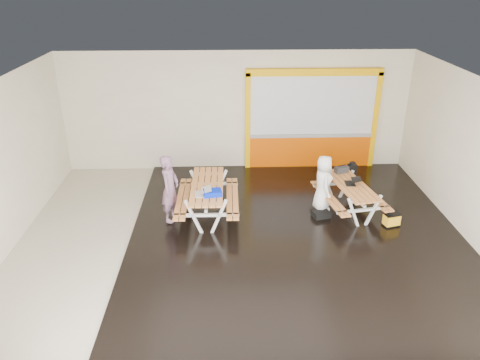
{
  "coord_description": "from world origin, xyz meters",
  "views": [
    {
      "loc": [
        -0.34,
        -8.96,
        5.57
      ],
      "look_at": [
        0.0,
        0.9,
        1.0
      ],
      "focal_mm": 34.5,
      "sensor_mm": 36.0,
      "label": 1
    }
  ],
  "objects_px": {
    "person_left": "(170,188)",
    "toolbox": "(342,170)",
    "picnic_table_left": "(207,193)",
    "fluke_bag": "(392,220)",
    "dark_case": "(321,214)",
    "picnic_table_right": "(350,191)",
    "laptop_right": "(352,182)",
    "laptop_left": "(202,192)",
    "person_right": "(323,183)",
    "backpack": "(352,170)",
    "blue_pouch": "(213,193)"
  },
  "relations": [
    {
      "from": "person_right",
      "to": "toolbox",
      "type": "distance_m",
      "value": 0.91
    },
    {
      "from": "person_right",
      "to": "dark_case",
      "type": "height_order",
      "value": "person_right"
    },
    {
      "from": "laptop_right",
      "to": "backpack",
      "type": "height_order",
      "value": "laptop_right"
    },
    {
      "from": "laptop_right",
      "to": "dark_case",
      "type": "relative_size",
      "value": 0.99
    },
    {
      "from": "laptop_left",
      "to": "laptop_right",
      "type": "distance_m",
      "value": 3.67
    },
    {
      "from": "picnic_table_left",
      "to": "picnic_table_right",
      "type": "bearing_deg",
      "value": 1.67
    },
    {
      "from": "person_left",
      "to": "picnic_table_right",
      "type": "bearing_deg",
      "value": -69.39
    },
    {
      "from": "picnic_table_right",
      "to": "person_right",
      "type": "relative_size",
      "value": 1.55
    },
    {
      "from": "person_right",
      "to": "person_left",
      "type": "bearing_deg",
      "value": 92.55
    },
    {
      "from": "picnic_table_left",
      "to": "fluke_bag",
      "type": "bearing_deg",
      "value": -8.74
    },
    {
      "from": "picnic_table_left",
      "to": "laptop_right",
      "type": "xyz_separation_m",
      "value": [
        3.52,
        0.12,
        0.17
      ]
    },
    {
      "from": "picnic_table_left",
      "to": "person_left",
      "type": "xyz_separation_m",
      "value": [
        -0.86,
        -0.24,
        0.24
      ]
    },
    {
      "from": "fluke_bag",
      "to": "backpack",
      "type": "bearing_deg",
      "value": 106.71
    },
    {
      "from": "fluke_bag",
      "to": "laptop_right",
      "type": "bearing_deg",
      "value": 135.22
    },
    {
      "from": "picnic_table_left",
      "to": "dark_case",
      "type": "height_order",
      "value": "picnic_table_left"
    },
    {
      "from": "laptop_left",
      "to": "toolbox",
      "type": "distance_m",
      "value": 3.75
    },
    {
      "from": "toolbox",
      "to": "dark_case",
      "type": "xyz_separation_m",
      "value": [
        -0.67,
        -1.0,
        -0.73
      ]
    },
    {
      "from": "laptop_left",
      "to": "laptop_right",
      "type": "height_order",
      "value": "laptop_left"
    },
    {
      "from": "picnic_table_left",
      "to": "toolbox",
      "type": "distance_m",
      "value": 3.52
    },
    {
      "from": "laptop_left",
      "to": "backpack",
      "type": "xyz_separation_m",
      "value": [
        3.87,
        1.62,
        -0.2
      ]
    },
    {
      "from": "laptop_right",
      "to": "toolbox",
      "type": "xyz_separation_m",
      "value": [
        -0.1,
        0.7,
        0.03
      ]
    },
    {
      "from": "person_left",
      "to": "person_right",
      "type": "xyz_separation_m",
      "value": [
        3.66,
        0.37,
        -0.09
      ]
    },
    {
      "from": "laptop_left",
      "to": "person_left",
      "type": "bearing_deg",
      "value": 160.84
    },
    {
      "from": "toolbox",
      "to": "person_left",
      "type": "bearing_deg",
      "value": -166.14
    },
    {
      "from": "person_left",
      "to": "dark_case",
      "type": "bearing_deg",
      "value": -73.06
    },
    {
      "from": "person_right",
      "to": "fluke_bag",
      "type": "relative_size",
      "value": 3.27
    },
    {
      "from": "laptop_right",
      "to": "blue_pouch",
      "type": "relative_size",
      "value": 0.95
    },
    {
      "from": "picnic_table_right",
      "to": "person_right",
      "type": "height_order",
      "value": "person_right"
    },
    {
      "from": "laptop_right",
      "to": "blue_pouch",
      "type": "xyz_separation_m",
      "value": [
        -3.38,
        -0.66,
        0.09
      ]
    },
    {
      "from": "picnic_table_left",
      "to": "laptop_right",
      "type": "relative_size",
      "value": 5.63
    },
    {
      "from": "picnic_table_left",
      "to": "blue_pouch",
      "type": "bearing_deg",
      "value": -75.72
    },
    {
      "from": "blue_pouch",
      "to": "dark_case",
      "type": "distance_m",
      "value": 2.75
    },
    {
      "from": "fluke_bag",
      "to": "person_left",
      "type": "bearing_deg",
      "value": 175.31
    },
    {
      "from": "dark_case",
      "to": "fluke_bag",
      "type": "xyz_separation_m",
      "value": [
        1.56,
        -0.47,
        0.08
      ]
    },
    {
      "from": "picnic_table_right",
      "to": "laptop_left",
      "type": "bearing_deg",
      "value": -170.42
    },
    {
      "from": "blue_pouch",
      "to": "picnic_table_left",
      "type": "bearing_deg",
      "value": 104.28
    },
    {
      "from": "person_left",
      "to": "laptop_right",
      "type": "relative_size",
      "value": 4.21
    },
    {
      "from": "blue_pouch",
      "to": "dark_case",
      "type": "bearing_deg",
      "value": 7.78
    },
    {
      "from": "picnic_table_left",
      "to": "fluke_bag",
      "type": "relative_size",
      "value": 5.14
    },
    {
      "from": "picnic_table_left",
      "to": "laptop_right",
      "type": "distance_m",
      "value": 3.52
    },
    {
      "from": "backpack",
      "to": "fluke_bag",
      "type": "xyz_separation_m",
      "value": [
        0.53,
        -1.78,
        -0.51
      ]
    },
    {
      "from": "person_left",
      "to": "dark_case",
      "type": "xyz_separation_m",
      "value": [
        3.6,
        0.05,
        -0.78
      ]
    },
    {
      "from": "picnic_table_left",
      "to": "person_left",
      "type": "distance_m",
      "value": 0.92
    },
    {
      "from": "picnic_table_right",
      "to": "laptop_right",
      "type": "distance_m",
      "value": 0.23
    },
    {
      "from": "blue_pouch",
      "to": "person_right",
      "type": "bearing_deg",
      "value": 14.25
    },
    {
      "from": "person_left",
      "to": "backpack",
      "type": "relative_size",
      "value": 4.03
    },
    {
      "from": "picnic_table_right",
      "to": "laptop_right",
      "type": "bearing_deg",
      "value": 31.35
    },
    {
      "from": "laptop_right",
      "to": "toolbox",
      "type": "distance_m",
      "value": 0.7
    },
    {
      "from": "person_left",
      "to": "toolbox",
      "type": "height_order",
      "value": "person_left"
    },
    {
      "from": "laptop_left",
      "to": "dark_case",
      "type": "bearing_deg",
      "value": 6.35
    }
  ]
}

